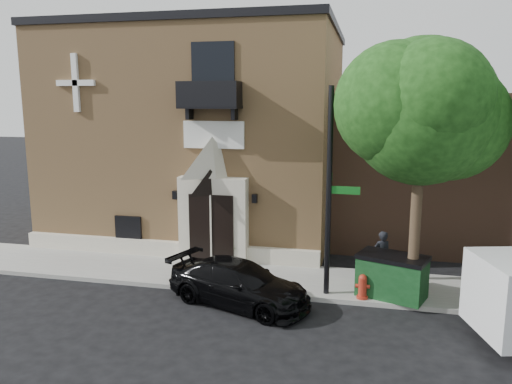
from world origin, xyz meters
TOP-DOWN VIEW (x-y plane):
  - ground at (0.00, 0.00)m, footprint 120.00×120.00m
  - sidewalk at (1.00, 1.50)m, footprint 42.00×3.00m
  - church at (-2.99, 7.95)m, footprint 12.20×11.01m
  - street_tree_left at (6.03, 0.35)m, footprint 4.97×4.38m
  - black_sedan at (0.88, -0.67)m, footprint 4.93×3.26m
  - street_sign at (3.45, 0.47)m, footprint 1.02×1.02m
  - fire_hydrant at (4.55, 0.26)m, footprint 0.44×0.35m
  - dumpster at (5.42, 0.61)m, footprint 2.31×1.79m
  - planter at (-0.21, 2.69)m, footprint 0.73×0.69m
  - pedestrian_near at (5.13, 2.07)m, footprint 0.74×0.64m

SIDE VIEW (x-z plane):
  - ground at x=0.00m, z-range 0.00..0.00m
  - sidewalk at x=1.00m, z-range 0.00..0.15m
  - planter at x=-0.21m, z-range 0.15..0.80m
  - fire_hydrant at x=4.55m, z-range 0.14..0.91m
  - black_sedan at x=0.88m, z-range 0.00..1.33m
  - dumpster at x=5.42m, z-range 0.16..1.49m
  - pedestrian_near at x=5.13m, z-range 0.15..1.85m
  - street_sign at x=3.45m, z-range 0.17..6.59m
  - church at x=-2.99m, z-range -0.02..9.28m
  - street_tree_left at x=6.03m, z-range 1.98..9.75m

